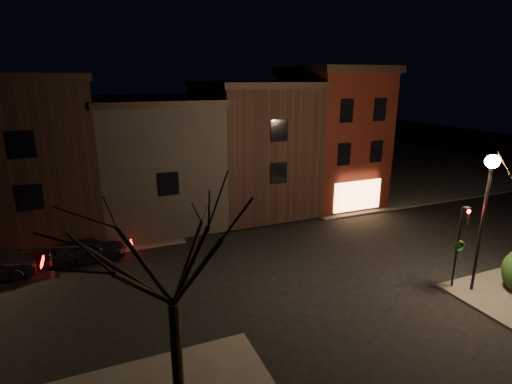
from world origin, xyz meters
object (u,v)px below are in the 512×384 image
street_lamp_near (488,186)px  bare_tree_left (169,237)px  parked_car_a (88,250)px  traffic_signal (461,235)px

street_lamp_near → bare_tree_left: size_ratio=0.86×
bare_tree_left → parked_car_a: bare_tree_left is taller
bare_tree_left → traffic_signal: bearing=6.3°
street_lamp_near → parked_car_a: (-16.72, 10.50, -4.52)m
traffic_signal → parked_car_a: (-16.12, 10.01, -2.15)m
street_lamp_near → parked_car_a: street_lamp_near is taller
bare_tree_left → parked_car_a: 12.70m
street_lamp_near → traffic_signal: (-0.60, 0.49, -2.37)m
traffic_signal → street_lamp_near: bearing=-39.4°
bare_tree_left → parked_car_a: bearing=102.4°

